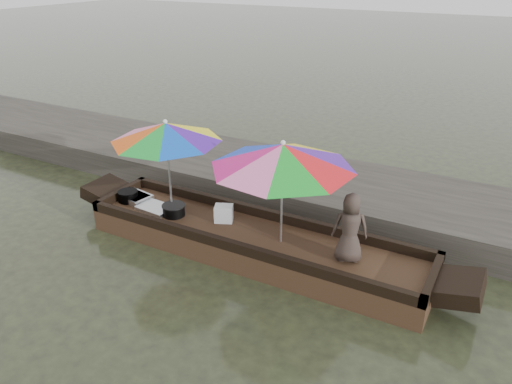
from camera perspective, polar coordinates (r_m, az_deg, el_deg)
The scene contains 11 objects.
water at distance 7.68m, azimuth -0.36°, elevation -7.06°, with size 80.00×80.00×0.00m, color black.
dock at distance 9.31m, azimuth 6.24°, elevation 0.61°, with size 22.00×2.20×0.50m, color #2D2B26.
boat_hull at distance 7.58m, azimuth -0.37°, elevation -5.94°, with size 5.31×1.20×0.35m, color #3E2618.
cooking_pot at distance 8.73m, azimuth -14.41°, elevation -0.44°, with size 0.34×0.34×0.18m, color black.
tray_crayfish at distance 8.77m, azimuth -13.76°, elevation -0.55°, with size 0.57×0.40×0.09m, color silver.
tray_scallop at distance 8.35m, azimuth -11.43°, elevation -1.80°, with size 0.57×0.40×0.06m, color silver.
charcoal_grill at distance 8.09m, azimuth -9.38°, elevation -2.10°, with size 0.36×0.36×0.17m, color black.
supply_bag at distance 7.81m, azimuth -3.70°, elevation -2.46°, with size 0.28×0.22×0.26m, color silver.
vendor at distance 6.75m, azimuth 10.70°, elevation -4.04°, with size 0.49×0.32×0.99m, color #3A2F29.
umbrella_bow at distance 7.93m, azimuth -9.93°, elevation 2.77°, with size 1.71×1.71×1.55m, color #4914A5, non-canonical shape.
umbrella_stern at distance 6.95m, azimuth 2.97°, elevation -0.16°, with size 2.02×2.02×1.55m, color #4C14A5, non-canonical shape.
Camera 1 is at (3.18, -5.67, 4.08)m, focal length 35.00 mm.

